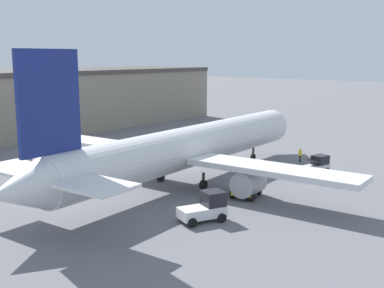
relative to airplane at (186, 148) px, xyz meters
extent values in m
plane|color=slate|center=(1.04, 0.07, -3.53)|extent=(400.00, 400.00, 0.00)
cube|color=gray|center=(6.98, 40.01, 1.09)|extent=(73.51, 17.70, 9.24)
cube|color=#47423D|center=(6.98, 40.01, 6.06)|extent=(73.51, 18.05, 0.70)
cylinder|color=silver|center=(1.04, 0.07, 0.03)|extent=(34.80, 6.12, 3.91)
cone|color=silver|center=(19.88, 1.28, 0.03)|extent=(3.37, 4.03, 3.83)
cone|color=silver|center=(-18.38, -1.18, 0.03)|extent=(4.53, 3.99, 3.72)
cube|color=silver|center=(-1.30, 9.49, -0.65)|extent=(4.54, 15.40, 0.50)
cube|color=silver|center=(-0.08, -9.58, -0.65)|extent=(4.54, 15.40, 0.50)
cylinder|color=#B7B7BC|center=(-1.15, 7.22, -2.15)|extent=(2.92, 2.37, 2.19)
cylinder|color=#B7B7BC|center=(-0.22, -7.31, -2.15)|extent=(2.92, 2.37, 2.19)
cube|color=navy|center=(-15.45, -0.99, 5.55)|extent=(5.00, 0.68, 7.12)
cube|color=silver|center=(-15.73, 3.30, 0.43)|extent=(3.82, 4.91, 0.24)
cube|color=silver|center=(-15.18, -5.29, 0.43)|extent=(3.82, 4.91, 0.24)
cylinder|color=#38383D|center=(13.48, 0.87, -2.73)|extent=(0.28, 0.28, 1.61)
cylinder|color=black|center=(13.48, 0.87, -3.18)|extent=(0.72, 0.39, 0.70)
cylinder|color=#38383D|center=(-0.53, -2.58, -2.73)|extent=(0.28, 0.28, 1.61)
cylinder|color=black|center=(-0.53, -2.58, -3.08)|extent=(0.92, 0.41, 0.90)
cylinder|color=#38383D|center=(-0.85, 2.49, -2.73)|extent=(0.28, 0.28, 1.61)
cylinder|color=black|center=(-0.85, 2.49, -3.08)|extent=(0.92, 0.41, 0.90)
cylinder|color=#1E2338|center=(15.91, -4.02, -3.14)|extent=(0.26, 0.26, 0.78)
cylinder|color=yellow|center=(15.91, -4.02, -2.45)|extent=(0.36, 0.36, 0.61)
sphere|color=tan|center=(15.91, -4.02, -2.03)|extent=(0.23, 0.23, 0.23)
cube|color=yellow|center=(0.12, -6.85, -2.72)|extent=(3.26, 2.47, 0.88)
cube|color=black|center=(0.90, -6.65, -1.66)|extent=(1.64, 1.89, 1.26)
cylinder|color=black|center=(1.33, -7.48, -3.16)|extent=(0.78, 0.45, 0.73)
cylinder|color=black|center=(0.88, -5.73, -3.16)|extent=(0.78, 0.45, 0.73)
cylinder|color=black|center=(-0.64, -7.98, -3.16)|extent=(0.78, 0.45, 0.73)
cylinder|color=black|center=(-1.09, -6.23, -3.16)|extent=(0.78, 0.45, 0.73)
cube|color=silver|center=(11.30, -7.93, -2.88)|extent=(3.78, 2.14, 0.66)
cube|color=black|center=(12.28, -8.13, -2.08)|extent=(1.80, 1.60, 0.94)
cube|color=#333333|center=(10.67, -7.80, -1.95)|extent=(2.37, 1.44, 0.84)
cylinder|color=black|center=(12.37, -8.89, -3.21)|extent=(0.69, 0.41, 0.65)
cylinder|color=black|center=(12.67, -7.47, -3.21)|extent=(0.69, 0.41, 0.65)
cylinder|color=black|center=(9.93, -8.39, -3.21)|extent=(0.69, 0.41, 0.65)
cylinder|color=black|center=(10.23, -6.96, -3.21)|extent=(0.69, 0.41, 0.65)
cube|color=silver|center=(-7.41, -7.82, -2.80)|extent=(3.87, 2.98, 0.77)
cube|color=black|center=(-6.52, -8.22, -1.87)|extent=(2.02, 2.03, 1.10)
cylinder|color=black|center=(-6.65, -9.10, -3.19)|extent=(0.75, 0.54, 0.69)
cylinder|color=black|center=(-5.95, -7.54, -3.19)|extent=(0.75, 0.54, 0.69)
cylinder|color=black|center=(-8.87, -8.10, -3.19)|extent=(0.75, 0.54, 0.69)
cylinder|color=black|center=(-8.17, -6.54, -3.19)|extent=(0.75, 0.54, 0.69)
camera|label=1|loc=(-34.38, -29.03, 8.63)|focal=45.00mm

